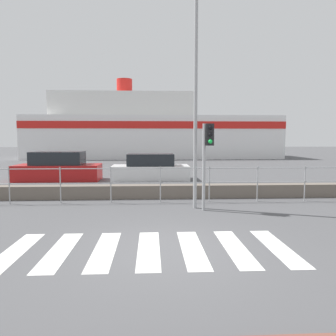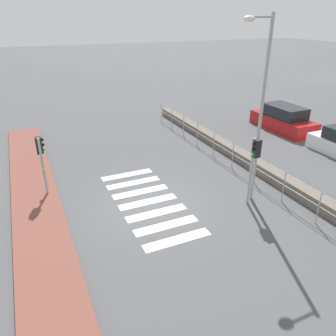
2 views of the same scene
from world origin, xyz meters
name	(u,v)px [view 1 (image 1 of 2)]	position (x,y,z in m)	size (l,w,h in m)	color
ground_plane	(167,249)	(0.00, 0.00, 0.00)	(160.00, 160.00, 0.00)	#4C4C4F
crosswalk	(149,249)	(-0.38, 0.00, 0.00)	(5.85, 2.40, 0.01)	silver
seawall	(160,191)	(0.00, 5.83, 0.25)	(23.35, 0.55, 0.50)	#6B6056
harbor_fence	(160,179)	(0.00, 4.95, 0.83)	(21.06, 0.04, 1.28)	#9EA0A3
traffic_light_far	(208,147)	(1.43, 3.57, 2.01)	(0.34, 0.32, 2.73)	#9EA0A3
streetlamp	(197,76)	(1.10, 3.73, 4.21)	(0.32, 1.20, 6.90)	#9EA0A3
ferry_boat	(148,131)	(-0.68, 32.46, 3.11)	(28.32, 8.67, 9.13)	white
parked_car_red	(58,168)	(-5.36, 11.37, 0.67)	(4.47, 1.87, 1.56)	#B21919
parked_car_white	(151,169)	(-0.36, 11.37, 0.61)	(4.20, 1.84, 1.44)	silver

